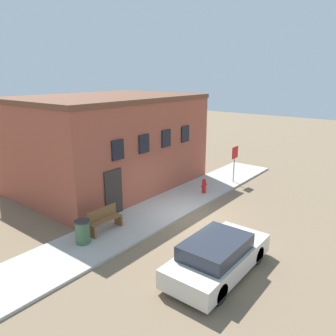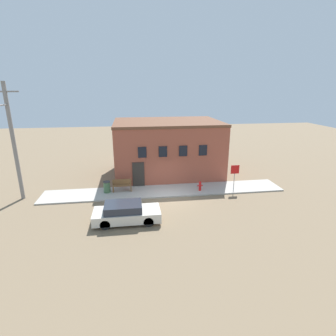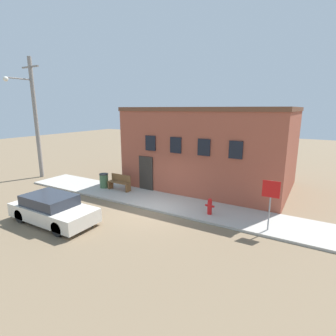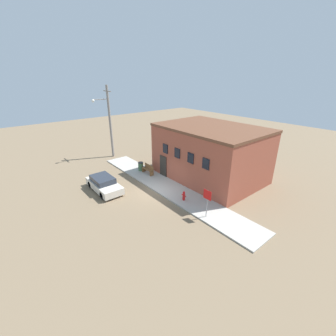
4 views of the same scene
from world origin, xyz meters
The scene contains 9 objects.
ground_plane centered at (0.00, 0.00, 0.00)m, with size 80.00×80.00×0.00m, color #7A664C.
sidewalk centered at (0.00, 1.31, 0.05)m, with size 19.43×2.63×0.11m.
brick_building centered at (0.87, 6.11, 2.58)m, with size 9.92×7.09×5.15m.
fire_hydrant centered at (2.84, 0.88, 0.50)m, with size 0.45×0.22×0.79m.
stop_sign centered at (5.56, 0.52, 1.60)m, with size 0.69×0.06×2.13m.
bench centered at (-3.45, 1.68, 0.57)m, with size 1.50×0.44×0.96m.
trash_bin centered at (-4.64, 1.55, 0.57)m, with size 0.56×0.56×0.91m.
utility_pole centered at (-10.95, 1.36, 4.56)m, with size 1.80×2.08×8.58m.
parked_car centered at (-3.07, -3.35, 0.61)m, with size 4.18×1.78×1.26m.
Camera 2 is at (-2.56, -18.46, 8.17)m, focal length 28.00 mm.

